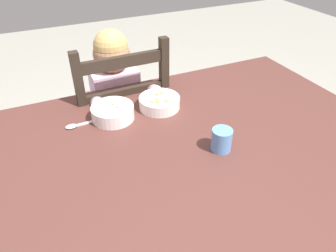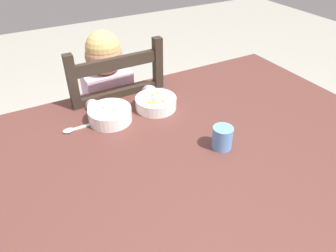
% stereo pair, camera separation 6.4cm
% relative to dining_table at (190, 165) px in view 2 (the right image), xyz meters
% --- Properties ---
extents(dining_table, '(1.52, 1.08, 0.73)m').
position_rel_dining_table_xyz_m(dining_table, '(0.00, 0.00, 0.00)').
color(dining_table, '#542E28').
rests_on(dining_table, ground).
extents(dining_chair, '(0.43, 0.43, 0.96)m').
position_rel_dining_table_xyz_m(dining_chair, '(-0.09, 0.59, -0.18)').
color(dining_chair, '#2D241B').
rests_on(dining_chair, ground).
extents(child_figure, '(0.32, 0.31, 0.98)m').
position_rel_dining_table_xyz_m(child_figure, '(-0.09, 0.58, -0.00)').
color(child_figure, silver).
rests_on(child_figure, ground).
extents(bowl_of_peas, '(0.17, 0.17, 0.06)m').
position_rel_dining_table_xyz_m(bowl_of_peas, '(-0.19, 0.29, 0.11)').
color(bowl_of_peas, white).
rests_on(bowl_of_peas, dining_table).
extents(bowl_of_carrots, '(0.17, 0.17, 0.05)m').
position_rel_dining_table_xyz_m(bowl_of_carrots, '(0.01, 0.29, 0.11)').
color(bowl_of_carrots, white).
rests_on(bowl_of_carrots, dining_table).
extents(spoon, '(0.14, 0.03, 0.01)m').
position_rel_dining_table_xyz_m(spoon, '(-0.33, 0.30, 0.09)').
color(spoon, silver).
rests_on(spoon, dining_table).
extents(drinking_cup, '(0.07, 0.07, 0.08)m').
position_rel_dining_table_xyz_m(drinking_cup, '(0.09, -0.05, 0.12)').
color(drinking_cup, '#5E92D4').
rests_on(drinking_cup, dining_table).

